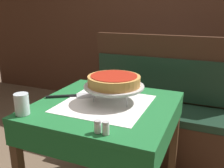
{
  "coord_description": "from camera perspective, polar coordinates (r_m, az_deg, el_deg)",
  "views": [
    {
      "loc": [
        0.59,
        -1.28,
        1.3
      ],
      "look_at": [
        0.03,
        0.03,
        0.87
      ],
      "focal_mm": 40.0,
      "sensor_mm": 36.0,
      "label": 1
    }
  ],
  "objects": [
    {
      "name": "pizza_server",
      "position": [
        1.64,
        -8.79,
        -2.69
      ],
      "size": [
        0.3,
        0.22,
        0.01
      ],
      "color": "#BCBCC1",
      "rests_on": "dining_table_front"
    },
    {
      "name": "dining_table_rear",
      "position": [
        2.94,
        11.0,
        3.78
      ],
      "size": [
        0.72,
        0.72,
        0.76
      ],
      "color": "#194799",
      "rests_on": "ground_plane"
    },
    {
      "name": "water_glass_near",
      "position": [
        1.43,
        -19.92,
        -4.33
      ],
      "size": [
        0.08,
        0.08,
        0.12
      ],
      "color": "silver",
      "rests_on": "dining_table_front"
    },
    {
      "name": "pepper_shaker",
      "position": [
        1.15,
        -1.42,
        -10.02
      ],
      "size": [
        0.03,
        0.03,
        0.06
      ],
      "color": "silver",
      "rests_on": "dining_table_front"
    },
    {
      "name": "booth_bench",
      "position": [
        2.31,
        10.32,
        -8.35
      ],
      "size": [
        1.32,
        0.46,
        1.08
      ],
      "color": "#3D2316",
      "rests_on": "ground_plane"
    },
    {
      "name": "pizza_pan_stand",
      "position": [
        1.52,
        0.45,
        -0.67
      ],
      "size": [
        0.37,
        0.37,
        0.1
      ],
      "color": "#ADADB2",
      "rests_on": "dining_table_front"
    },
    {
      "name": "back_wall_panel",
      "position": [
        3.3,
        13.33,
        14.69
      ],
      "size": [
        6.0,
        0.04,
        2.4
      ],
      "primitive_type": "cube",
      "color": "#4C2D1E",
      "rests_on": "ground_plane"
    },
    {
      "name": "dining_table_front",
      "position": [
        1.55,
        -1.53,
        -7.88
      ],
      "size": [
        0.81,
        0.81,
        0.75
      ],
      "color": "#1E6B33",
      "rests_on": "ground_plane"
    },
    {
      "name": "deep_dish_pizza",
      "position": [
        1.51,
        0.45,
        0.83
      ],
      "size": [
        0.32,
        0.32,
        0.06
      ],
      "color": "#C68E47",
      "rests_on": "pizza_pan_stand"
    },
    {
      "name": "salt_shaker",
      "position": [
        1.16,
        -3.3,
        -9.69
      ],
      "size": [
        0.03,
        0.03,
        0.06
      ],
      "color": "silver",
      "rests_on": "dining_table_front"
    },
    {
      "name": "condiment_caddy",
      "position": [
        2.92,
        9.56,
        6.75
      ],
      "size": [
        0.12,
        0.12,
        0.18
      ],
      "color": "black",
      "rests_on": "dining_table_rear"
    }
  ]
}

